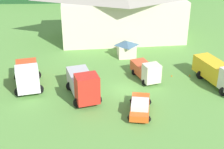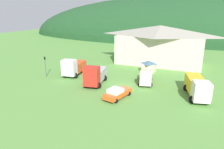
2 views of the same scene
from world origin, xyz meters
TOP-DOWN VIEW (x-y plane):
  - ground_plane at (0.00, 0.00)m, footprint 200.00×200.00m
  - depot_building at (2.24, 18.46)m, footprint 21.37×10.10m
  - play_shed_cream at (1.70, 10.42)m, footprint 2.75×2.73m
  - heavy_rig_white at (-11.73, 2.11)m, footprint 3.92×6.83m
  - crane_truck_red at (-5.15, -1.15)m, footprint 3.99×7.10m
  - light_truck_cream at (2.99, 2.52)m, footprint 3.19×5.52m
  - heavy_rig_striped at (11.46, -0.09)m, footprint 4.11×8.00m
  - service_pickup_orange at (0.65, -5.14)m, footprint 3.14×5.32m
  - traffic_cone_near_pickup at (8.89, 2.78)m, footprint 0.36×0.36m
  - traffic_cone_mid_row at (6.52, 3.03)m, footprint 0.36×0.36m

SIDE VIEW (x-z plane):
  - ground_plane at x=0.00m, z-range 0.00..0.00m
  - traffic_cone_near_pickup at x=8.89m, z-range -0.24..0.24m
  - traffic_cone_mid_row at x=6.52m, z-range -0.25..0.25m
  - service_pickup_orange at x=0.65m, z-range 0.00..1.66m
  - play_shed_cream at x=1.70m, z-range 0.04..2.47m
  - light_truck_cream at x=2.99m, z-range -0.06..2.63m
  - heavy_rig_striped at x=11.46m, z-range 0.10..3.30m
  - heavy_rig_white at x=-11.73m, z-range -0.08..3.51m
  - crane_truck_red at x=-5.15m, z-range -0.08..3.62m
  - depot_building at x=2.24m, z-range 0.14..9.43m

